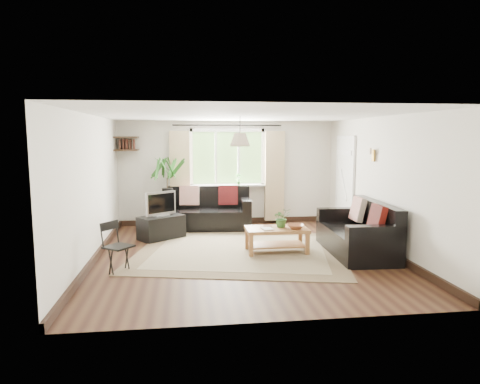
{
  "coord_description": "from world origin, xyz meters",
  "views": [
    {
      "loc": [
        -0.97,
        -7.19,
        2.05
      ],
      "look_at": [
        0.0,
        0.4,
        1.05
      ],
      "focal_mm": 32.0,
      "sensor_mm": 36.0,
      "label": 1
    }
  ],
  "objects": [
    {
      "name": "tv_stand",
      "position": [
        -1.47,
        1.36,
        0.23
      ],
      "size": [
        0.99,
        0.9,
        0.47
      ],
      "primitive_type": "cube",
      "rotation": [
        0.0,
        0.0,
        0.62
      ],
      "color": "black",
      "rests_on": "floor"
    },
    {
      "name": "sofa_right",
      "position": [
        1.98,
        -0.18,
        0.43
      ],
      "size": [
        1.88,
        0.99,
        0.87
      ],
      "primitive_type": null,
      "rotation": [
        0.0,
        0.0,
        -1.61
      ],
      "color": "black",
      "rests_on": "floor"
    },
    {
      "name": "palm_stand",
      "position": [
        -1.38,
        2.38,
        0.8
      ],
      "size": [
        0.74,
        0.74,
        1.59
      ],
      "primitive_type": null,
      "rotation": [
        0.0,
        0.0,
        -0.22
      ],
      "color": "black",
      "rests_on": "floor"
    },
    {
      "name": "pendant_lamp",
      "position": [
        0.0,
        0.4,
        2.05
      ],
      "size": [
        0.36,
        0.36,
        0.54
      ],
      "primitive_type": null,
      "color": "beige",
      "rests_on": "ceiling"
    },
    {
      "name": "tv",
      "position": [
        -1.47,
        1.36,
        0.72
      ],
      "size": [
        0.67,
        0.57,
        0.51
      ],
      "primitive_type": null,
      "rotation": [
        0.0,
        0.0,
        0.62
      ],
      "color": "#A5A5AA",
      "rests_on": "tv_stand"
    },
    {
      "name": "rug",
      "position": [
        -0.03,
        0.2,
        0.01
      ],
      "size": [
        4.17,
        3.78,
        0.02
      ],
      "primitive_type": "cube",
      "rotation": [
        0.0,
        0.0,
        -0.22
      ],
      "color": "#B8B08F",
      "rests_on": "floor"
    },
    {
      "name": "wall_right",
      "position": [
        2.5,
        0.0,
        1.2
      ],
      "size": [
        0.02,
        5.5,
        2.4
      ],
      "primitive_type": "cube",
      "color": "silver",
      "rests_on": "floor"
    },
    {
      "name": "door",
      "position": [
        2.47,
        1.7,
        1.0
      ],
      "size": [
        0.06,
        0.96,
        2.06
      ],
      "primitive_type": "cube",
      "color": "silver",
      "rests_on": "wall_right"
    },
    {
      "name": "coffee_table",
      "position": [
        0.61,
        0.07,
        0.22
      ],
      "size": [
        1.09,
        0.6,
        0.44
      ],
      "primitive_type": null,
      "rotation": [
        0.0,
        0.0,
        -0.01
      ],
      "color": "brown",
      "rests_on": "floor"
    },
    {
      "name": "book_b",
      "position": [
        0.39,
        0.19,
        0.45
      ],
      "size": [
        0.18,
        0.22,
        0.02
      ],
      "primitive_type": "imported",
      "rotation": [
        0.0,
        0.0,
        -0.16
      ],
      "color": "brown",
      "rests_on": "coffee_table"
    },
    {
      "name": "wall_front",
      "position": [
        0.0,
        -2.75,
        1.2
      ],
      "size": [
        5.0,
        0.02,
        2.4
      ],
      "primitive_type": "cube",
      "color": "silver",
      "rests_on": "floor"
    },
    {
      "name": "wall_sconce",
      "position": [
        2.43,
        0.3,
        1.74
      ],
      "size": [
        0.12,
        0.12,
        0.28
      ],
      "primitive_type": null,
      "color": "beige",
      "rests_on": "wall_right"
    },
    {
      "name": "sofa_back",
      "position": [
        -0.47,
        2.23,
        0.44
      ],
      "size": [
        1.92,
        1.07,
        0.87
      ],
      "primitive_type": null,
      "rotation": [
        0.0,
        0.0,
        -0.08
      ],
      "color": "black",
      "rests_on": "floor"
    },
    {
      "name": "ceiling",
      "position": [
        0.0,
        0.0,
        2.4
      ],
      "size": [
        5.5,
        5.5,
        0.0
      ],
      "primitive_type": "plane",
      "rotation": [
        3.14,
        0.0,
        0.0
      ],
      "color": "white",
      "rests_on": "floor"
    },
    {
      "name": "folding_chair",
      "position": [
        -1.99,
        -0.73,
        0.38
      ],
      "size": [
        0.55,
        0.55,
        0.76
      ],
      "primitive_type": null,
      "rotation": [
        0.0,
        0.0,
        0.91
      ],
      "color": "black",
      "rests_on": "floor"
    },
    {
      "name": "corner_shelf",
      "position": [
        -2.25,
        2.5,
        1.89
      ],
      "size": [
        0.5,
        0.5,
        0.34
      ],
      "primitive_type": null,
      "color": "black",
      "rests_on": "wall_back"
    },
    {
      "name": "wall_left",
      "position": [
        -2.5,
        0.0,
        1.2
      ],
      "size": [
        0.02,
        5.5,
        2.4
      ],
      "primitive_type": "cube",
      "color": "silver",
      "rests_on": "floor"
    },
    {
      "name": "wall_back",
      "position": [
        0.0,
        2.75,
        1.2
      ],
      "size": [
        5.0,
        0.02,
        2.4
      ],
      "primitive_type": "cube",
      "color": "silver",
      "rests_on": "floor"
    },
    {
      "name": "table_plant",
      "position": [
        0.71,
        0.12,
        0.61
      ],
      "size": [
        0.35,
        0.32,
        0.34
      ],
      "primitive_type": "imported",
      "rotation": [
        0.0,
        0.0,
        0.19
      ],
      "color": "#315F26",
      "rests_on": "coffee_table"
    },
    {
      "name": "sill_plant",
      "position": [
        0.25,
        2.63,
        1.06
      ],
      "size": [
        0.14,
        0.1,
        0.27
      ],
      "primitive_type": "imported",
      "color": "#2D6023",
      "rests_on": "window"
    },
    {
      "name": "book_a",
      "position": [
        0.33,
        -0.03,
        0.45
      ],
      "size": [
        0.21,
        0.27,
        0.02
      ],
      "primitive_type": "imported",
      "rotation": [
        0.0,
        0.0,
        0.15
      ],
      "color": "white",
      "rests_on": "coffee_table"
    },
    {
      "name": "floor",
      "position": [
        0.0,
        0.0,
        0.0
      ],
      "size": [
        5.5,
        5.5,
        0.0
      ],
      "primitive_type": "plane",
      "color": "black",
      "rests_on": "ground"
    },
    {
      "name": "window",
      "position": [
        0.0,
        2.71,
        1.55
      ],
      "size": [
        2.5,
        0.16,
        2.16
      ],
      "primitive_type": null,
      "color": "white",
      "rests_on": "wall_back"
    },
    {
      "name": "bowl",
      "position": [
        0.93,
        -0.03,
        0.48
      ],
      "size": [
        0.34,
        0.34,
        0.07
      ],
      "primitive_type": "imported",
      "rotation": [
        0.0,
        0.0,
        -0.13
      ],
      "color": "#975634",
      "rests_on": "coffee_table"
    }
  ]
}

